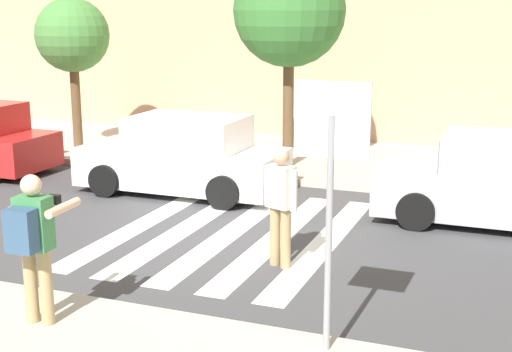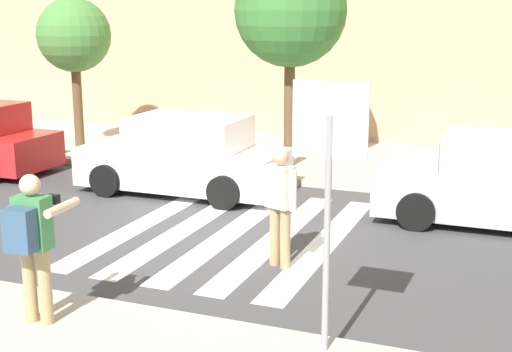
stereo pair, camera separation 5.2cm
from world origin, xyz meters
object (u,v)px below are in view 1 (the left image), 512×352
street_tree_west (72,36)px  street_tree_center (289,11)px  parked_car_silver (503,183)px  pedestrian_crossing (281,201)px  parked_car_white (184,157)px  stop_sign (331,158)px  photographer_with_backpack (33,237)px

street_tree_west → street_tree_center: 5.75m
parked_car_silver → street_tree_center: size_ratio=0.88×
pedestrian_crossing → parked_car_silver: pedestrian_crossing is taller
street_tree_west → parked_car_silver: bearing=-14.4°
pedestrian_crossing → parked_car_white: (-3.19, 3.30, -0.25)m
stop_sign → pedestrian_crossing: 3.10m
stop_sign → parked_car_silver: 6.16m
street_tree_center → parked_car_silver: bearing=-28.4°
pedestrian_crossing → parked_car_silver: 4.37m
photographer_with_backpack → parked_car_silver: bearing=53.8°
photographer_with_backpack → parked_car_white: size_ratio=0.42×
parked_car_white → street_tree_center: 4.04m
stop_sign → street_tree_west: bearing=136.6°
photographer_with_backpack → stop_sign: bearing=10.2°
pedestrian_crossing → street_tree_center: bearing=107.6°
parked_car_silver → street_tree_west: 10.99m
parked_car_white → parked_car_silver: 6.04m
street_tree_west → street_tree_center: street_tree_center is taller
parked_car_silver → street_tree_west: (-10.42, 2.68, 2.21)m
stop_sign → pedestrian_crossing: (-1.38, 2.50, -1.21)m
parked_car_white → street_tree_west: bearing=148.6°
photographer_with_backpack → parked_car_silver: (4.67, 6.37, -0.44)m
stop_sign → street_tree_center: size_ratio=0.60×
pedestrian_crossing → parked_car_silver: size_ratio=0.42×
photographer_with_backpack → pedestrian_crossing: size_ratio=1.00×
street_tree_west → parked_car_white: bearing=-31.4°
parked_car_silver → street_tree_center: 6.06m
stop_sign → parked_car_silver: size_ratio=0.68×
stop_sign → street_tree_west: street_tree_west is taller
parked_car_white → parked_car_silver: (6.04, 0.00, 0.00)m
parked_car_white → stop_sign: bearing=-51.7°
street_tree_west → street_tree_center: bearing=-1.3°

